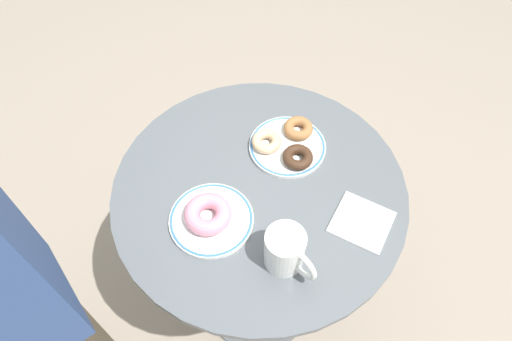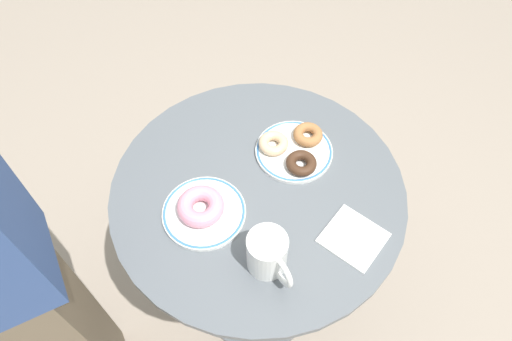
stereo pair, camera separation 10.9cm
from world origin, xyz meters
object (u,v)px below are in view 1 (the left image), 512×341
(donut_pink_frosted, at_px, (208,214))
(donut_glazed, at_px, (267,141))
(plate_left, at_px, (211,220))
(plate_right, at_px, (287,146))
(donut_chocolate, at_px, (298,157))
(cafe_table, at_px, (259,235))
(donut_cinnamon, at_px, (298,128))
(paper_napkin, at_px, (362,222))
(coffee_mug, at_px, (286,251))

(donut_pink_frosted, height_order, donut_glazed, donut_pink_frosted)
(plate_left, bearing_deg, plate_right, -3.15)
(donut_chocolate, bearing_deg, plate_right, 62.68)
(cafe_table, relative_size, plate_right, 3.84)
(plate_left, relative_size, donut_cinnamon, 2.56)
(donut_cinnamon, bearing_deg, paper_napkin, -115.84)
(plate_right, distance_m, donut_cinnamon, 0.06)
(donut_pink_frosted, relative_size, coffee_mug, 0.83)
(donut_chocolate, distance_m, coffee_mug, 0.27)
(plate_left, relative_size, donut_pink_frosted, 1.79)
(plate_left, distance_m, donut_glazed, 0.25)
(cafe_table, xyz_separation_m, donut_glazed, (0.11, 0.06, 0.27))
(coffee_mug, bearing_deg, plate_right, 34.19)
(plate_left, height_order, paper_napkin, plate_left)
(plate_right, relative_size, paper_napkin, 1.56)
(cafe_table, height_order, donut_glazed, donut_glazed)
(donut_chocolate, bearing_deg, donut_glazed, 94.29)
(plate_left, height_order, plate_right, same)
(donut_glazed, bearing_deg, paper_napkin, -98.18)
(donut_glazed, xyz_separation_m, donut_chocolate, (0.01, -0.09, 0.00))
(donut_chocolate, distance_m, paper_napkin, 0.22)
(donut_pink_frosted, height_order, donut_cinnamon, donut_pink_frosted)
(donut_glazed, distance_m, coffee_mug, 0.32)
(plate_left, relative_size, coffee_mug, 1.48)
(cafe_table, xyz_separation_m, coffee_mug, (-0.12, -0.16, 0.30))
(plate_left, height_order, donut_glazed, donut_glazed)
(paper_napkin, bearing_deg, donut_glazed, 81.82)
(plate_right, relative_size, donut_chocolate, 2.59)
(plate_left, height_order, donut_chocolate, donut_chocolate)
(donut_cinnamon, relative_size, donut_glazed, 1.00)
(donut_pink_frosted, bearing_deg, donut_chocolate, -14.69)
(donut_pink_frosted, xyz_separation_m, donut_glazed, (0.25, 0.02, -0.01))
(cafe_table, height_order, plate_left, plate_left)
(donut_glazed, distance_m, paper_napkin, 0.31)
(plate_right, distance_m, donut_chocolate, 0.06)
(donut_glazed, bearing_deg, coffee_mug, -136.09)
(plate_right, height_order, coffee_mug, coffee_mug)
(plate_right, relative_size, donut_glazed, 2.59)
(donut_pink_frosted, bearing_deg, plate_right, -4.11)
(cafe_table, distance_m, plate_right, 0.29)
(donut_glazed, bearing_deg, donut_chocolate, -85.71)
(donut_cinnamon, distance_m, donut_glazed, 0.09)
(plate_left, xyz_separation_m, plate_right, (0.28, -0.02, 0.00))
(donut_pink_frosted, bearing_deg, plate_left, -58.08)
(cafe_table, xyz_separation_m, plate_right, (0.14, 0.02, 0.26))
(plate_left, height_order, donut_cinnamon, donut_cinnamon)
(donut_chocolate, bearing_deg, plate_left, 166.18)
(donut_glazed, relative_size, paper_napkin, 0.60)
(plate_right, bearing_deg, plate_left, 176.85)
(cafe_table, relative_size, coffee_mug, 5.73)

